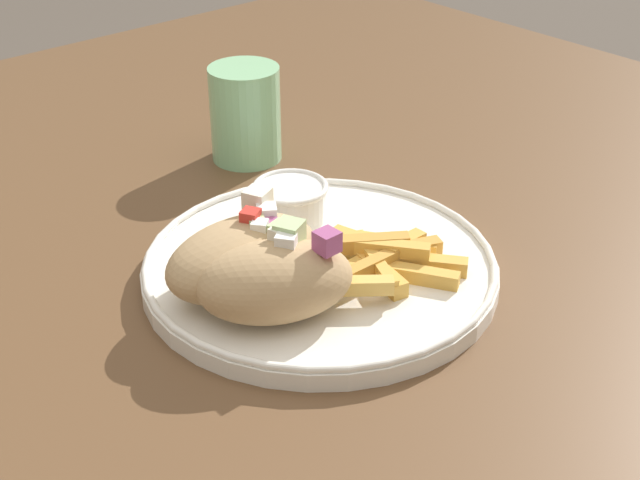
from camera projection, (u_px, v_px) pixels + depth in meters
name	position (u px, v px, depth m)	size (l,w,h in m)	color
table	(306.00, 362.00, 0.72)	(1.32, 1.32, 0.73)	brown
plate	(320.00, 267.00, 0.70)	(0.28, 0.28, 0.02)	white
pita_sandwich_near	(276.00, 280.00, 0.62)	(0.13, 0.11, 0.07)	tan
pita_sandwich_far	(243.00, 256.00, 0.65)	(0.12, 0.08, 0.06)	tan
fries_pile	(383.00, 258.00, 0.68)	(0.13, 0.12, 0.02)	gold
sauce_ramekin	(291.00, 199.00, 0.75)	(0.06, 0.06, 0.03)	white
water_glass	(246.00, 118.00, 0.87)	(0.07, 0.07, 0.09)	#8CCC93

